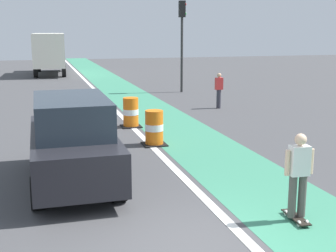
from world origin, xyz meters
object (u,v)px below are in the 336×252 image
Objects in this scene: delivery_truck_down_block at (50,51)px; traffic_light_corner at (182,30)px; parked_suv_nearest at (72,140)px; traffic_barrel_front at (154,128)px; skateboarder_on_lane at (299,174)px; traffic_barrel_mid at (131,113)px; pedestrian_crossing at (219,89)px.

traffic_light_corner reaches higher than delivery_truck_down_block.
delivery_truck_down_block is 1.51× the size of traffic_light_corner.
parked_suv_nearest is 4.22× the size of traffic_barrel_front.
skateboarder_on_lane is 0.22× the size of delivery_truck_down_block.
traffic_barrel_front is at bearing -84.59° from delivery_truck_down_block.
skateboarder_on_lane is 1.55× the size of traffic_barrel_mid.
delivery_truck_down_block is at bearing 96.39° from skateboarder_on_lane.
traffic_barrel_mid is 21.77m from delivery_truck_down_block.
delivery_truck_down_block is 4.79× the size of pedestrian_crossing.
traffic_barrel_mid is 10.34m from traffic_light_corner.
traffic_barrel_front is at bearing -111.59° from traffic_light_corner.
traffic_light_corner is (4.74, 8.70, 2.97)m from traffic_barrel_mid.
delivery_truck_down_block is 14.74m from traffic_light_corner.
traffic_light_corner reaches higher than traffic_barrel_front.
parked_suv_nearest is at bearing -129.33° from pedestrian_crossing.
parked_suv_nearest is at bearing -116.56° from traffic_light_corner.
skateboarder_on_lane is at bearing -79.90° from traffic_barrel_front.
parked_suv_nearest is 0.90× the size of traffic_light_corner.
skateboarder_on_lane is at bearing -105.47° from pedestrian_crossing.
traffic_barrel_front is 2.88m from traffic_barrel_mid.
traffic_light_corner reaches higher than parked_suv_nearest.
pedestrian_crossing reaches higher than traffic_barrel_mid.
parked_suv_nearest is 2.86× the size of pedestrian_crossing.
traffic_barrel_mid is at bearing 66.57° from parked_suv_nearest.
parked_suv_nearest is 27.54m from delivery_truck_down_block.
traffic_light_corner is at bearing 68.41° from traffic_barrel_front.
delivery_truck_down_block is (-2.16, 21.62, 1.31)m from traffic_barrel_mid.
traffic_barrel_mid is (-1.30, 9.27, -0.38)m from skateboarder_on_lane.
traffic_light_corner reaches higher than skateboarder_on_lane.
parked_suv_nearest is (-3.86, 3.36, 0.12)m from skateboarder_on_lane.
traffic_light_corner reaches higher than pedestrian_crossing.
parked_suv_nearest is 4.10m from traffic_barrel_front.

